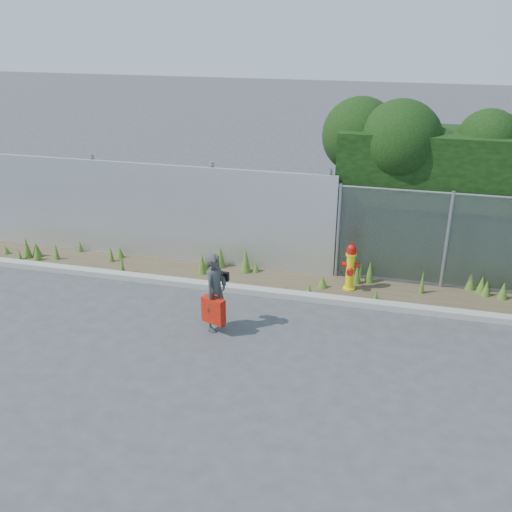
{
  "coord_description": "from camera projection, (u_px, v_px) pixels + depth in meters",
  "views": [
    {
      "loc": [
        2.09,
        -8.09,
        5.23
      ],
      "look_at": [
        -0.3,
        1.4,
        1.0
      ],
      "focal_mm": 40.0,
      "sensor_mm": 36.0,
      "label": 1
    }
  ],
  "objects": [
    {
      "name": "woman",
      "position": [
        216.0,
        292.0,
        9.91
      ],
      "size": [
        0.48,
        0.6,
        1.44
      ],
      "primitive_type": "imported",
      "rotation": [
        0.0,
        0.0,
        1.29
      ],
      "color": "#0E5850",
      "rests_on": "ground"
    },
    {
      "name": "red_tote_bag",
      "position": [
        213.0,
        310.0,
        9.88
      ],
      "size": [
        0.42,
        0.16,
        0.55
      ],
      "rotation": [
        0.0,
        0.0,
        -0.33
      ],
      "color": "#B00A0A"
    },
    {
      "name": "weed_strip",
      "position": [
        270.0,
        273.0,
        12.01
      ],
      "size": [
        16.0,
        1.33,
        0.54
      ],
      "color": "#473B28",
      "rests_on": "ground"
    },
    {
      "name": "corrugated_fence",
      "position": [
        146.0,
        211.0,
        12.71
      ],
      "size": [
        8.5,
        0.21,
        2.3
      ],
      "color": "silver",
      "rests_on": "ground"
    },
    {
      "name": "chainlink_fence",
      "position": [
        503.0,
        246.0,
        11.05
      ],
      "size": [
        6.5,
        0.07,
        2.05
      ],
      "color": "gray",
      "rests_on": "ground"
    },
    {
      "name": "black_shoulder_bag",
      "position": [
        223.0,
        276.0,
        10.04
      ],
      "size": [
        0.21,
        0.09,
        0.16
      ],
      "rotation": [
        0.0,
        0.0,
        -0.09
      ],
      "color": "black"
    },
    {
      "name": "fire_hydrant",
      "position": [
        350.0,
        268.0,
        11.39
      ],
      "size": [
        0.34,
        0.31,
        1.02
      ],
      "rotation": [
        0.0,
        0.0,
        0.07
      ],
      "color": "yellow",
      "rests_on": "ground"
    },
    {
      "name": "curb",
      "position": [
        276.0,
        293.0,
        11.32
      ],
      "size": [
        16.0,
        0.22,
        0.12
      ],
      "primitive_type": "cube",
      "color": "#99958A",
      "rests_on": "ground"
    },
    {
      "name": "ground",
      "position": [
        253.0,
        343.0,
        9.74
      ],
      "size": [
        80.0,
        80.0,
        0.0
      ],
      "primitive_type": "plane",
      "color": "#3D3D3F",
      "rests_on": "ground"
    },
    {
      "name": "hedge",
      "position": [
        505.0,
        181.0,
        11.56
      ],
      "size": [
        7.74,
        2.2,
        3.88
      ],
      "color": "black",
      "rests_on": "ground"
    }
  ]
}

